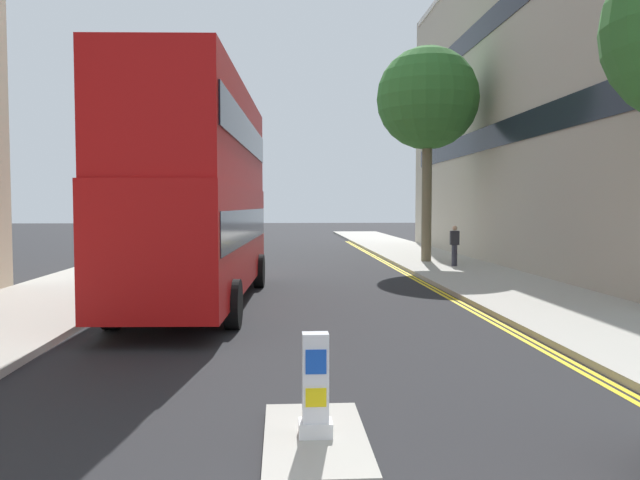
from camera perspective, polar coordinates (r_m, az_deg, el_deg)
name	(u,v)px	position (r m, az deg, el deg)	size (l,w,h in m)	color
sidewalk_right	(505,287)	(20.35, 16.25, -4.04)	(4.00, 80.00, 0.14)	#ADA89E
sidewalk_left	(73,290)	(20.12, -21.32, -4.22)	(4.00, 80.00, 0.14)	#ADA89E
kerb_line_outer	(455,299)	(17.83, 12.05, -5.20)	(0.10, 56.00, 0.01)	yellow
kerb_line_inner	(450,299)	(17.79, 11.55, -5.22)	(0.10, 56.00, 0.01)	yellow
traffic_island	(315,440)	(7.14, -0.41, -17.51)	(1.10, 2.20, 0.10)	#ADA89E
keep_left_bollard	(315,389)	(6.96, -0.41, -13.21)	(0.36, 0.28, 1.11)	silver
double_decker_bus_away	(200,187)	(16.69, -10.75, 4.66)	(3.15, 10.90, 5.64)	#B20F0F
pedestrian_far	(455,245)	(25.97, 11.98, -0.43)	(0.34, 0.22, 1.62)	#2D2D38
street_tree_near	(428,99)	(28.36, 9.63, 12.34)	(4.39, 4.39, 9.24)	#6B6047
townhouse_terrace_right	(596,101)	(31.08, 23.50, 11.40)	(10.08, 28.00, 14.35)	#B2A893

